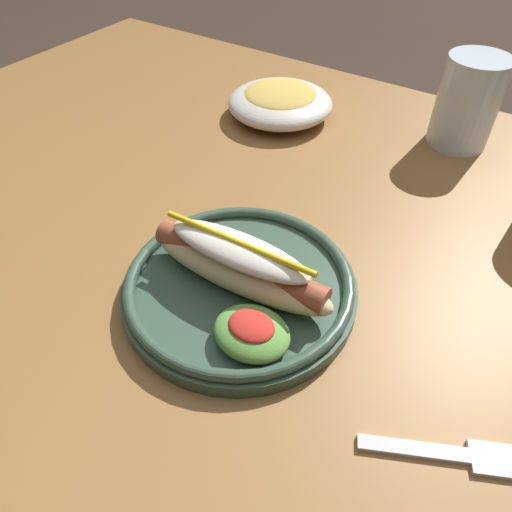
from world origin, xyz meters
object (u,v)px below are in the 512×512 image
object	(u,v)px
fork	(450,454)
water_cup	(468,102)
side_bowl	(280,101)
hot_dog_plate	(240,282)

from	to	relation	value
fork	water_cup	xyz separation A→B (m)	(-0.14, 0.47, 0.06)
fork	side_bowl	xyz separation A→B (m)	(-0.39, 0.39, 0.02)
side_bowl	hot_dog_plate	bearing A→B (deg)	-64.58
water_cup	side_bowl	world-z (taller)	water_cup
water_cup	side_bowl	distance (m)	0.27
hot_dog_plate	side_bowl	distance (m)	0.39
hot_dog_plate	side_bowl	bearing A→B (deg)	115.42
water_cup	hot_dog_plate	bearing A→B (deg)	-102.29
side_bowl	fork	bearing A→B (deg)	-44.94
hot_dog_plate	water_cup	size ratio (longest dim) A/B	1.90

